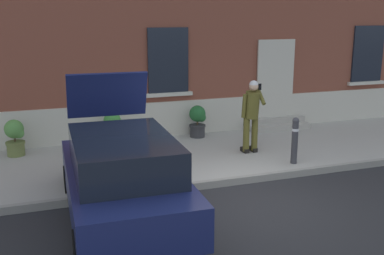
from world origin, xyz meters
TOP-DOWN VIEW (x-y plane):
  - ground_plane at (0.00, 0.00)m, footprint 80.00×80.00m
  - sidewalk at (0.00, 2.80)m, footprint 24.00×3.60m
  - curb_edge at (0.00, 0.94)m, footprint 24.00×0.12m
  - building_facade at (0.01, 5.29)m, footprint 24.00×1.52m
  - entrance_stoop at (3.25, 4.33)m, footprint 1.80×0.64m
  - hatchback_car_navy at (-2.11, -0.01)m, footprint 1.89×4.12m
  - bollard_near_person at (1.98, 1.35)m, footprint 0.15×0.15m
  - person_on_phone at (1.44, 2.41)m, footprint 0.51×0.48m
  - planter_olive at (-3.86, 4.02)m, footprint 0.44×0.44m
  - planter_cream at (-1.55, 4.11)m, footprint 0.44×0.44m
  - planter_charcoal at (0.75, 4.21)m, footprint 0.44×0.44m

SIDE VIEW (x-z plane):
  - ground_plane at x=0.00m, z-range 0.00..0.00m
  - sidewalk at x=0.00m, z-range 0.00..0.15m
  - curb_edge at x=0.00m, z-range 0.00..0.15m
  - entrance_stoop at x=3.25m, z-range 0.12..0.44m
  - planter_olive at x=-3.86m, z-range 0.18..1.04m
  - planter_cream at x=-1.55m, z-range 0.18..1.04m
  - planter_charcoal at x=0.75m, z-range 0.18..1.04m
  - bollard_near_person at x=1.98m, z-range 0.19..1.24m
  - hatchback_car_navy at x=-2.11m, z-range -0.37..1.97m
  - person_on_phone at x=1.44m, z-range 0.28..2.03m
  - building_facade at x=0.01m, z-range -0.02..7.48m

